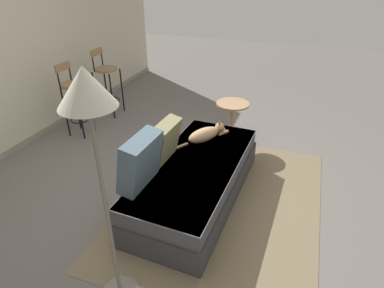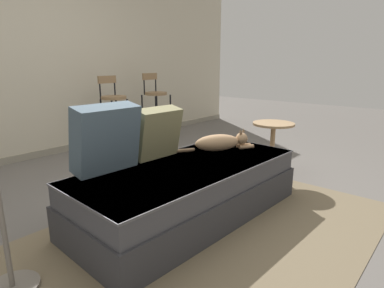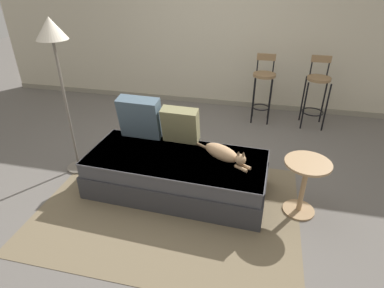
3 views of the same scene
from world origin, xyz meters
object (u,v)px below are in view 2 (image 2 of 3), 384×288
at_px(cat, 220,142).
at_px(bar_stool_near_window, 114,107).
at_px(side_table, 272,142).
at_px(throw_pillow_corner, 106,138).
at_px(couch, 189,190).
at_px(throw_pillow_middle, 157,133).
at_px(bar_stool_by_doorway, 156,103).

xyz_separation_m(cat, bar_stool_near_window, (0.32, 2.03, 0.11)).
xyz_separation_m(cat, side_table, (0.81, -0.11, -0.13)).
bearing_deg(throw_pillow_corner, couch, -33.96).
relative_size(throw_pillow_corner, throw_pillow_middle, 1.16).
distance_m(couch, cat, 0.58).
height_order(cat, side_table, cat).
distance_m(cat, bar_stool_by_doorway, 2.31).
bearing_deg(couch, throw_pillow_middle, 96.02).
bearing_deg(bar_stool_near_window, throw_pillow_middle, -115.77).
relative_size(couch, bar_stool_near_window, 1.88).
distance_m(throw_pillow_corner, side_table, 1.89).
bearing_deg(couch, throw_pillow_corner, 146.04).
xyz_separation_m(throw_pillow_corner, side_table, (1.82, -0.40, -0.30)).
relative_size(couch, cat, 3.02).
bearing_deg(bar_stool_by_doorway, couch, -127.49).
relative_size(throw_pillow_middle, bar_stool_near_window, 0.41).
bearing_deg(throw_pillow_middle, bar_stool_near_window, 64.23).
distance_m(couch, bar_stool_by_doorway, 2.66).
relative_size(bar_stool_near_window, side_table, 1.76).
xyz_separation_m(throw_pillow_middle, cat, (0.53, -0.27, -0.14)).
bearing_deg(bar_stool_near_window, bar_stool_by_doorway, -0.06).
bearing_deg(throw_pillow_middle, throw_pillow_corner, 177.60).
height_order(throw_pillow_middle, bar_stool_near_window, bar_stool_near_window).
height_order(couch, throw_pillow_middle, throw_pillow_middle).
relative_size(couch, throw_pillow_middle, 4.57).
xyz_separation_m(bar_stool_by_doorway, side_table, (-0.29, -2.14, -0.22)).
bearing_deg(bar_stool_near_window, throw_pillow_corner, -127.37).
bearing_deg(couch, bar_stool_by_doorway, 52.51).
distance_m(throw_pillow_corner, cat, 1.07).
bearing_deg(side_table, bar_stool_by_doorway, 82.25).
relative_size(throw_pillow_middle, bar_stool_by_doorway, 0.40).
distance_m(throw_pillow_corner, throw_pillow_middle, 0.48).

